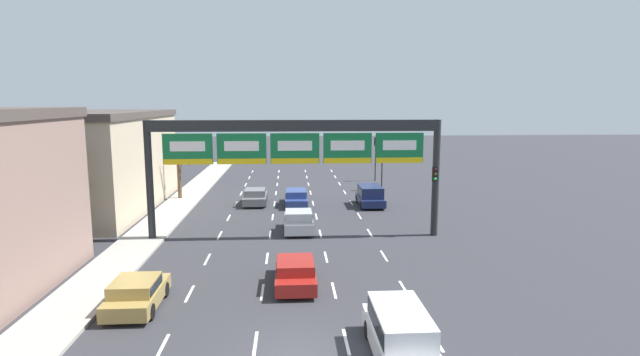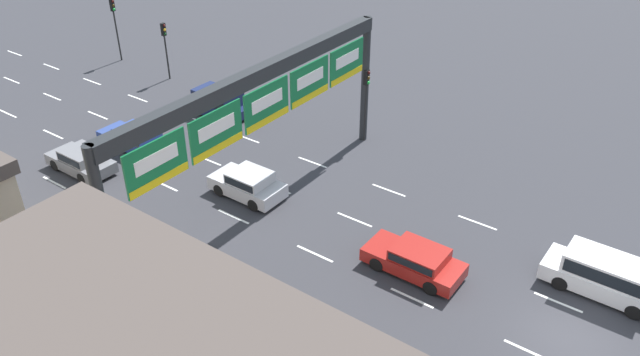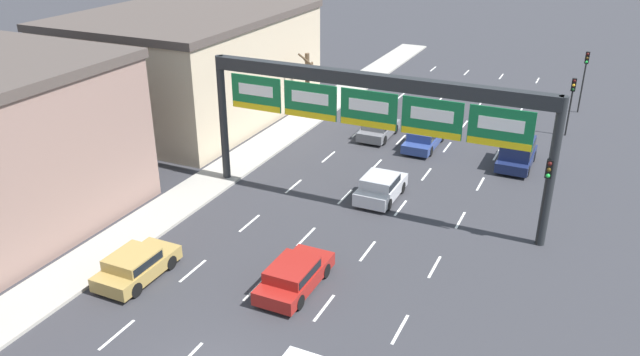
{
  "view_description": "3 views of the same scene",
  "coord_description": "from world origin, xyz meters",
  "views": [
    {
      "loc": [
        -0.37,
        -15.94,
        8.67
      ],
      "look_at": [
        1.61,
        15.79,
        3.77
      ],
      "focal_mm": 28.0,
      "sensor_mm": 36.0,
      "label": 1
    },
    {
      "loc": [
        -19.61,
        -2.28,
        17.79
      ],
      "look_at": [
        0.54,
        12.3,
        2.49
      ],
      "focal_mm": 35.0,
      "sensor_mm": 36.0,
      "label": 2
    },
    {
      "loc": [
        10.52,
        -13.36,
        15.61
      ],
      "look_at": [
        0.31,
        8.46,
        4.66
      ],
      "focal_mm": 35.0,
      "sensor_mm": 36.0,
      "label": 3
    }
  ],
  "objects": [
    {
      "name": "ground_plane",
      "position": [
        0.0,
        0.0,
        0.0
      ],
      "size": [
        220.0,
        220.0,
        0.0
      ],
      "primitive_type": "plane",
      "color": "#333338"
    },
    {
      "name": "lane_dashes",
      "position": [
        -0.0,
        13.5,
        0.0
      ],
      "size": [
        10.02,
        67.0,
        0.01
      ],
      "color": "white",
      "rests_on": "ground_plane"
    },
    {
      "name": "sign_gantry",
      "position": [
        0.0,
        15.18,
        6.11
      ],
      "size": [
        18.55,
        0.7,
        7.52
      ],
      "color": "#232628",
      "rests_on": "ground_plane"
    },
    {
      "name": "suv_navy",
      "position": [
        6.38,
        24.66,
        0.95
      ],
      "size": [
        1.99,
        4.3,
        1.7
      ],
      "color": "#19234C",
      "rests_on": "ground_plane"
    },
    {
      "name": "car_grey",
      "position": [
        -3.26,
        25.74,
        0.73
      ],
      "size": [
        1.88,
        4.04,
        1.36
      ],
      "color": "slate",
      "rests_on": "ground_plane"
    },
    {
      "name": "car_silver",
      "position": [
        0.23,
        16.63,
        0.77
      ],
      "size": [
        1.94,
        3.93,
        1.45
      ],
      "color": "#B7B7BC",
      "rests_on": "ground_plane"
    },
    {
      "name": "car_red",
      "position": [
        -0.12,
        6.72,
        0.71
      ],
      "size": [
        1.91,
        4.35,
        1.31
      ],
      "color": "maroon",
      "rests_on": "ground_plane"
    },
    {
      "name": "car_blue",
      "position": [
        0.19,
        25.33,
        0.72
      ],
      "size": [
        1.86,
        4.82,
        1.34
      ],
      "color": "navy",
      "rests_on": "ground_plane"
    },
    {
      "name": "suv_white",
      "position": [
        3.33,
        -0.24,
        0.97
      ],
      "size": [
        1.91,
        4.87,
        1.74
      ],
      "color": "silver",
      "rests_on": "ground_plane"
    },
    {
      "name": "traffic_light_near_gantry",
      "position": [
        9.06,
        37.73,
        3.42
      ],
      "size": [
        0.3,
        0.35,
        4.8
      ],
      "color": "black",
      "rests_on": "ground_plane"
    },
    {
      "name": "traffic_light_mid_block",
      "position": [
        8.94,
        15.07,
        3.23
      ],
      "size": [
        0.3,
        0.35,
        4.52
      ],
      "color": "black",
      "rests_on": "ground_plane"
    },
    {
      "name": "traffic_light_far_end",
      "position": [
        8.68,
        31.82,
        2.99
      ],
      "size": [
        0.3,
        0.35,
        4.16
      ],
      "color": "black",
      "rests_on": "ground_plane"
    }
  ]
}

